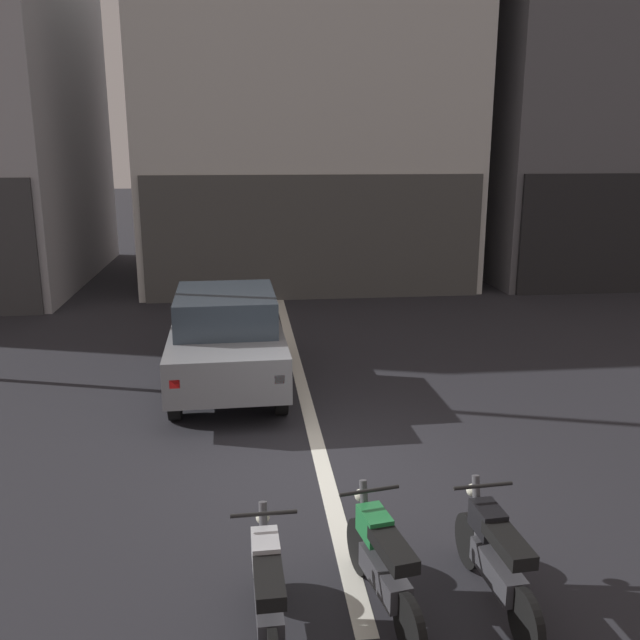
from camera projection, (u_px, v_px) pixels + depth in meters
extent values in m
plane|color=#232328|center=(324.00, 470.00, 8.37)|extent=(120.00, 120.00, 0.00)
cube|color=silver|center=(289.00, 338.00, 14.14)|extent=(0.20, 18.00, 0.01)
cube|color=#454543|center=(315.00, 238.00, 17.38)|extent=(8.72, 0.10, 3.20)
cube|color=#56565B|center=(616.00, 56.00, 20.77)|extent=(8.92, 7.64, 13.19)
cylinder|color=black|center=(185.00, 348.00, 12.35)|extent=(0.19, 0.64, 0.64)
cylinder|color=black|center=(269.00, 344.00, 12.56)|extent=(0.19, 0.64, 0.64)
cylinder|color=black|center=(175.00, 398.00, 9.86)|extent=(0.19, 0.64, 0.64)
cylinder|color=black|center=(281.00, 393.00, 10.06)|extent=(0.19, 0.64, 0.64)
cube|color=slate|center=(227.00, 343.00, 11.10)|extent=(1.86, 4.14, 0.66)
cube|color=#2D3842|center=(226.00, 309.00, 10.81)|extent=(1.59, 2.00, 0.56)
cube|color=red|center=(175.00, 384.00, 9.06)|extent=(0.14, 0.06, 0.12)
cube|color=red|center=(279.00, 379.00, 9.24)|extent=(0.14, 0.06, 0.12)
cylinder|color=black|center=(264.00, 571.00, 5.94)|extent=(0.08, 0.52, 0.52)
cube|color=#38383D|center=(268.00, 606.00, 5.32)|extent=(0.22, 0.74, 0.22)
cube|color=black|center=(269.00, 580.00, 5.08)|extent=(0.24, 0.61, 0.12)
cube|color=#B2B5BA|center=(266.00, 551.00, 5.48)|extent=(0.23, 0.37, 0.24)
cylinder|color=#4C4C51|center=(264.00, 543.00, 5.71)|extent=(0.08, 0.24, 0.70)
cylinder|color=black|center=(264.00, 514.00, 5.55)|extent=(0.55, 0.05, 0.04)
sphere|color=silver|center=(263.00, 517.00, 5.79)|extent=(0.12, 0.12, 0.12)
cylinder|color=black|center=(359.00, 546.00, 6.31)|extent=(0.16, 0.52, 0.52)
cylinder|color=black|center=(410.00, 628.00, 5.24)|extent=(0.16, 0.52, 0.52)
cube|color=#38383D|center=(385.00, 575.00, 5.70)|extent=(0.33, 0.76, 0.22)
cube|color=black|center=(393.00, 549.00, 5.47)|extent=(0.32, 0.63, 0.12)
cube|color=#1E7238|center=(374.00, 525.00, 5.86)|extent=(0.28, 0.39, 0.24)
cylinder|color=#4C4C51|center=(366.00, 519.00, 6.08)|extent=(0.11, 0.25, 0.70)
cylinder|color=black|center=(369.00, 491.00, 5.92)|extent=(0.55, 0.13, 0.04)
sphere|color=silver|center=(361.00, 495.00, 6.16)|extent=(0.12, 0.12, 0.12)
cylinder|color=black|center=(469.00, 541.00, 6.40)|extent=(0.11, 0.52, 0.52)
cylinder|color=black|center=(526.00, 622.00, 5.31)|extent=(0.11, 0.52, 0.52)
cube|color=#38383D|center=(498.00, 570.00, 5.78)|extent=(0.25, 0.75, 0.22)
cube|color=black|center=(509.00, 544.00, 5.54)|extent=(0.26, 0.61, 0.12)
cube|color=black|center=(488.00, 519.00, 5.94)|extent=(0.24, 0.37, 0.24)
cylinder|color=#4C4C51|center=(477.00, 514.00, 6.17)|extent=(0.09, 0.24, 0.70)
cylinder|color=black|center=(483.00, 486.00, 6.01)|extent=(0.55, 0.07, 0.04)
sphere|color=silver|center=(473.00, 490.00, 6.25)|extent=(0.12, 0.12, 0.12)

